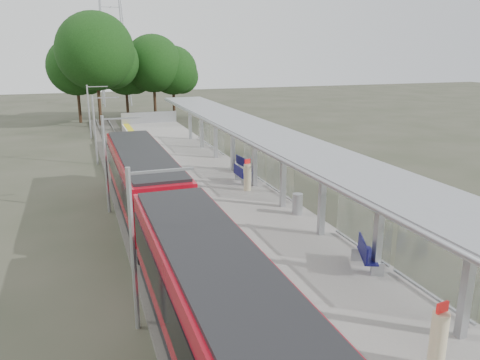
{
  "coord_description": "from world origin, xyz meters",
  "views": [
    {
      "loc": [
        -7.61,
        -6.74,
        8.74
      ],
      "look_at": [
        0.07,
        15.07,
        2.3
      ],
      "focal_mm": 35.0,
      "sensor_mm": 36.0,
      "label": 1
    }
  ],
  "objects_px": {
    "bench_near": "(365,254)",
    "info_pillar_far": "(247,177)",
    "litter_bin": "(297,204)",
    "train": "(168,224)",
    "bench_mid": "(240,174)",
    "bench_far": "(242,163)",
    "info_pillar_near": "(438,341)"
  },
  "relations": [
    {
      "from": "bench_mid",
      "to": "info_pillar_near",
      "type": "distance_m",
      "value": 17.88
    },
    {
      "from": "bench_mid",
      "to": "litter_bin",
      "type": "relative_size",
      "value": 1.46
    },
    {
      "from": "info_pillar_far",
      "to": "litter_bin",
      "type": "bearing_deg",
      "value": -95.59
    },
    {
      "from": "litter_bin",
      "to": "train",
      "type": "bearing_deg",
      "value": -163.51
    },
    {
      "from": "info_pillar_near",
      "to": "bench_near",
      "type": "bearing_deg",
      "value": 66.76
    },
    {
      "from": "info_pillar_far",
      "to": "litter_bin",
      "type": "relative_size",
      "value": 1.77
    },
    {
      "from": "info_pillar_far",
      "to": "bench_near",
      "type": "bearing_deg",
      "value": -103.52
    },
    {
      "from": "train",
      "to": "bench_mid",
      "type": "xyz_separation_m",
      "value": [
        5.94,
        8.25,
        -0.51
      ]
    },
    {
      "from": "bench_far",
      "to": "info_pillar_far",
      "type": "relative_size",
      "value": 0.81
    },
    {
      "from": "bench_mid",
      "to": "info_pillar_far",
      "type": "bearing_deg",
      "value": -95.77
    },
    {
      "from": "bench_far",
      "to": "train",
      "type": "bearing_deg",
      "value": -127.18
    },
    {
      "from": "litter_bin",
      "to": "bench_far",
      "type": "bearing_deg",
      "value": 88.1
    },
    {
      "from": "bench_far",
      "to": "litter_bin",
      "type": "bearing_deg",
      "value": -96.14
    },
    {
      "from": "bench_near",
      "to": "info_pillar_far",
      "type": "xyz_separation_m",
      "value": [
        -0.61,
        10.77,
        0.2
      ]
    },
    {
      "from": "info_pillar_near",
      "to": "litter_bin",
      "type": "distance_m",
      "value": 11.72
    },
    {
      "from": "bench_mid",
      "to": "bench_far",
      "type": "distance_m",
      "value": 2.74
    },
    {
      "from": "train",
      "to": "info_pillar_far",
      "type": "distance_m",
      "value": 8.76
    },
    {
      "from": "train",
      "to": "info_pillar_near",
      "type": "height_order",
      "value": "train"
    },
    {
      "from": "bench_near",
      "to": "train",
      "type": "bearing_deg",
      "value": 170.7
    },
    {
      "from": "bench_mid",
      "to": "info_pillar_far",
      "type": "height_order",
      "value": "info_pillar_far"
    },
    {
      "from": "bench_near",
      "to": "info_pillar_far",
      "type": "height_order",
      "value": "info_pillar_far"
    },
    {
      "from": "train",
      "to": "litter_bin",
      "type": "bearing_deg",
      "value": 16.49
    },
    {
      "from": "bench_near",
      "to": "bench_mid",
      "type": "bearing_deg",
      "value": 116.08
    },
    {
      "from": "info_pillar_near",
      "to": "info_pillar_far",
      "type": "height_order",
      "value": "info_pillar_near"
    },
    {
      "from": "bench_mid",
      "to": "bench_far",
      "type": "relative_size",
      "value": 1.01
    },
    {
      "from": "train",
      "to": "bench_near",
      "type": "height_order",
      "value": "train"
    },
    {
      "from": "info_pillar_near",
      "to": "info_pillar_far",
      "type": "distance_m",
      "value": 16.19
    },
    {
      "from": "info_pillar_far",
      "to": "litter_bin",
      "type": "xyz_separation_m",
      "value": [
        0.91,
        -4.59,
        -0.28
      ]
    },
    {
      "from": "bench_far",
      "to": "litter_bin",
      "type": "distance_m",
      "value": 8.81
    },
    {
      "from": "bench_mid",
      "to": "bench_near",
      "type": "bearing_deg",
      "value": -88.62
    },
    {
      "from": "bench_mid",
      "to": "litter_bin",
      "type": "distance_m",
      "value": 6.32
    },
    {
      "from": "bench_near",
      "to": "info_pillar_far",
      "type": "distance_m",
      "value": 10.79
    }
  ]
}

